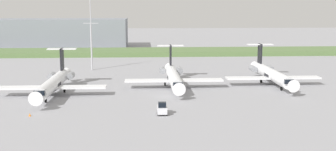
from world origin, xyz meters
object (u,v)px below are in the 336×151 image
object	(u,v)px
regional_jet_third	(271,74)
baggage_tug	(162,109)
regional_jet_nearest	(54,83)
regional_jet_second	(173,76)
safety_cone_front_marker	(30,115)
antenna_mast	(91,40)

from	to	relation	value
regional_jet_third	baggage_tug	bearing A→B (deg)	-135.43
regional_jet_nearest	regional_jet_second	bearing A→B (deg)	14.88
baggage_tug	safety_cone_front_marker	size ratio (longest dim) A/B	5.82
regional_jet_nearest	safety_cone_front_marker	xyz separation A→B (m)	(-0.40, -18.41, -2.26)
baggage_tug	regional_jet_nearest	bearing A→B (deg)	140.66
regional_jet_nearest	safety_cone_front_marker	distance (m)	18.56
regional_jet_second	safety_cone_front_marker	distance (m)	37.10
regional_jet_nearest	safety_cone_front_marker	world-z (taller)	regional_jet_nearest
regional_jet_second	baggage_tug	world-z (taller)	regional_jet_second
regional_jet_second	regional_jet_third	distance (m)	24.20
regional_jet_nearest	baggage_tug	distance (m)	29.28
antenna_mast	baggage_tug	xyz separation A→B (m)	(18.52, -53.53, -7.88)
regional_jet_nearest	regional_jet_third	xyz separation A→B (m)	(50.62, 9.05, 0.00)
regional_jet_nearest	antenna_mast	size ratio (longest dim) A/B	1.45
regional_jet_nearest	regional_jet_second	size ratio (longest dim) A/B	1.00
regional_jet_nearest	antenna_mast	world-z (taller)	antenna_mast
regional_jet_second	safety_cone_front_marker	bearing A→B (deg)	-136.58
antenna_mast	baggage_tug	bearing A→B (deg)	-70.91
regional_jet_second	regional_jet_nearest	bearing A→B (deg)	-165.12
antenna_mast	regional_jet_nearest	bearing A→B (deg)	-96.68
antenna_mast	safety_cone_front_marker	world-z (taller)	antenna_mast
regional_jet_nearest	regional_jet_second	xyz separation A→B (m)	(26.50, 7.04, 0.00)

